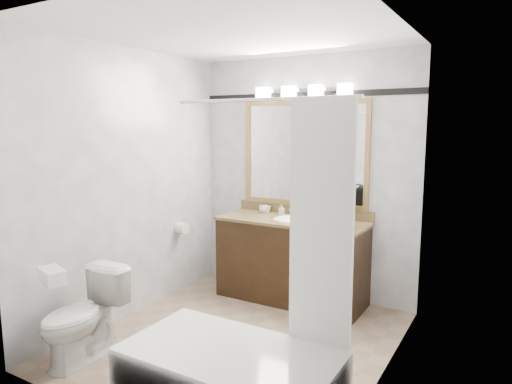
% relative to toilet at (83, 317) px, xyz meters
% --- Properties ---
extents(room, '(2.42, 2.62, 2.52)m').
position_rel_toilet_xyz_m(room, '(0.84, 0.89, 0.90)').
color(room, gray).
rests_on(room, ground).
extents(vanity, '(1.53, 0.58, 0.97)m').
position_rel_toilet_xyz_m(vanity, '(0.84, 1.90, 0.10)').
color(vanity, black).
rests_on(vanity, ground).
extents(mirror, '(1.40, 0.04, 1.10)m').
position_rel_toilet_xyz_m(mirror, '(0.84, 2.17, 1.15)').
color(mirror, '#9F7C48').
rests_on(mirror, room).
extents(vanity_light_bar, '(1.02, 0.14, 0.12)m').
position_rel_toilet_xyz_m(vanity_light_bar, '(0.84, 2.11, 1.79)').
color(vanity_light_bar, silver).
rests_on(vanity_light_bar, room).
extents(accent_stripe, '(2.40, 0.01, 0.06)m').
position_rel_toilet_xyz_m(accent_stripe, '(0.84, 2.18, 1.75)').
color(accent_stripe, black).
rests_on(accent_stripe, room).
extents(bathtub, '(1.30, 0.75, 1.96)m').
position_rel_toilet_xyz_m(bathtub, '(1.39, -0.01, -0.06)').
color(bathtub, white).
rests_on(bathtub, ground).
extents(tp_roll, '(0.11, 0.12, 0.12)m').
position_rel_toilet_xyz_m(tp_roll, '(-0.30, 1.55, 0.35)').
color(tp_roll, white).
rests_on(tp_roll, room).
extents(toilet, '(0.40, 0.68, 0.69)m').
position_rel_toilet_xyz_m(toilet, '(0.00, 0.00, 0.00)').
color(toilet, white).
rests_on(toilet, ground).
extents(tissue_box, '(0.27, 0.20, 0.10)m').
position_rel_toilet_xyz_m(tissue_box, '(0.00, -0.23, 0.39)').
color(tissue_box, white).
rests_on(tissue_box, toilet).
extents(coffee_maker, '(0.17, 0.22, 0.34)m').
position_rel_toilet_xyz_m(coffee_maker, '(1.35, 1.86, 0.68)').
color(coffee_maker, black).
rests_on(coffee_maker, vanity).
extents(cup_left, '(0.11, 0.11, 0.08)m').
position_rel_toilet_xyz_m(cup_left, '(0.41, 2.09, 0.54)').
color(cup_left, white).
rests_on(cup_left, vanity).
extents(cup_right, '(0.08, 0.08, 0.07)m').
position_rel_toilet_xyz_m(cup_right, '(0.45, 2.11, 0.54)').
color(cup_right, white).
rests_on(cup_right, vanity).
extents(soap_bottle_a, '(0.06, 0.06, 0.10)m').
position_rel_toilet_xyz_m(soap_bottle_a, '(0.63, 2.08, 0.56)').
color(soap_bottle_a, white).
rests_on(soap_bottle_a, vanity).
extents(soap_bottle_b, '(0.09, 0.09, 0.09)m').
position_rel_toilet_xyz_m(soap_bottle_b, '(0.99, 2.05, 0.55)').
color(soap_bottle_b, white).
rests_on(soap_bottle_b, vanity).
extents(soap_bar, '(0.10, 0.08, 0.03)m').
position_rel_toilet_xyz_m(soap_bar, '(0.88, 2.02, 0.52)').
color(soap_bar, beige).
rests_on(soap_bar, vanity).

